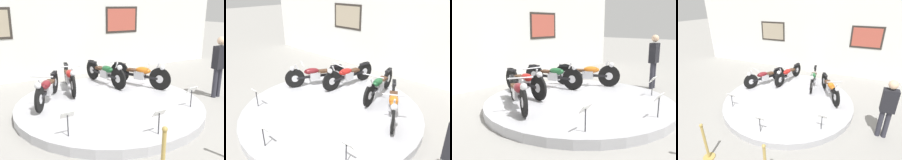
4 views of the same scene
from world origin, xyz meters
The scene contains 11 objects.
ground_plane centered at (0.00, 0.00, 0.00)m, with size 60.00×60.00×0.00m, color gray.
display_platform centered at (0.00, 0.00, 0.10)m, with size 4.67×4.67×0.20m, color #ADADB2.
back_wall centered at (0.00, 3.64, 1.81)m, with size 14.00×0.22×3.62m.
motorcycle_maroon centered at (-1.40, 0.70, 0.58)m, with size 1.04×1.72×0.78m.
motorcycle_red centered at (-0.57, 1.37, 0.59)m, with size 0.57×1.97×0.80m.
motorcycle_green centered at (0.57, 1.37, 0.58)m, with size 0.54×1.97×0.79m.
motorcycle_orange centered at (1.39, 0.70, 0.59)m, with size 0.99×1.79×0.80m.
info_placard_front_left centered at (-1.54, -1.26, 0.57)m, with size 0.26×0.11×0.51m.
info_placard_front_centre centered at (0.00, -1.99, 0.57)m, with size 0.26×0.11×0.51m.
info_placard_front_right centered at (1.54, -1.26, 0.57)m, with size 0.26×0.11×0.51m.
visitor_standing centered at (3.12, -0.65, 0.99)m, with size 0.36×0.23×1.73m.
Camera 1 is at (-2.91, -5.54, 2.58)m, focal length 42.00 mm.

